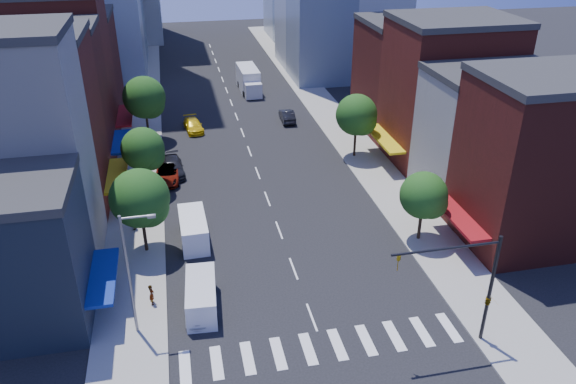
# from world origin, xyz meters

# --- Properties ---
(ground) EXTENTS (220.00, 220.00, 0.00)m
(ground) POSITION_xyz_m (0.00, 0.00, 0.00)
(ground) COLOR black
(ground) RESTS_ON ground
(sidewalk_left) EXTENTS (5.00, 120.00, 0.15)m
(sidewalk_left) POSITION_xyz_m (-12.50, 40.00, 0.07)
(sidewalk_left) COLOR gray
(sidewalk_left) RESTS_ON ground
(sidewalk_right) EXTENTS (5.00, 120.00, 0.15)m
(sidewalk_right) POSITION_xyz_m (12.50, 40.00, 0.07)
(sidewalk_right) COLOR gray
(sidewalk_right) RESTS_ON ground
(crosswalk) EXTENTS (19.00, 3.00, 0.01)m
(crosswalk) POSITION_xyz_m (0.00, -3.00, 0.01)
(crosswalk) COLOR silver
(crosswalk) RESTS_ON ground
(bldg_left_1) EXTENTS (12.00, 8.00, 18.00)m
(bldg_left_1) POSITION_xyz_m (-21.00, 12.00, 9.00)
(bldg_left_1) COLOR beige
(bldg_left_1) RESTS_ON ground
(bldg_left_2) EXTENTS (12.00, 9.00, 16.00)m
(bldg_left_2) POSITION_xyz_m (-21.00, 20.50, 8.00)
(bldg_left_2) COLOR #5A1B15
(bldg_left_2) RESTS_ON ground
(bldg_left_3) EXTENTS (12.00, 8.00, 15.00)m
(bldg_left_3) POSITION_xyz_m (-21.00, 29.00, 7.50)
(bldg_left_3) COLOR #4C1813
(bldg_left_3) RESTS_ON ground
(bldg_left_4) EXTENTS (12.00, 9.00, 17.00)m
(bldg_left_4) POSITION_xyz_m (-21.00, 37.50, 8.50)
(bldg_left_4) COLOR #5A1B15
(bldg_left_4) RESTS_ON ground
(bldg_left_5) EXTENTS (12.00, 10.00, 13.00)m
(bldg_left_5) POSITION_xyz_m (-21.00, 47.00, 6.50)
(bldg_left_5) COLOR #4C1813
(bldg_left_5) RESTS_ON ground
(bldg_right_0) EXTENTS (12.00, 9.00, 14.00)m
(bldg_right_0) POSITION_xyz_m (21.00, 6.50, 7.00)
(bldg_right_0) COLOR #4C1813
(bldg_right_0) RESTS_ON ground
(bldg_right_1) EXTENTS (12.00, 8.00, 12.00)m
(bldg_right_1) POSITION_xyz_m (21.00, 15.00, 6.00)
(bldg_right_1) COLOR beige
(bldg_right_1) RESTS_ON ground
(bldg_right_2) EXTENTS (12.00, 10.00, 15.00)m
(bldg_right_2) POSITION_xyz_m (21.00, 24.00, 7.50)
(bldg_right_2) COLOR #5A1B15
(bldg_right_2) RESTS_ON ground
(bldg_right_3) EXTENTS (12.00, 10.00, 13.00)m
(bldg_right_3) POSITION_xyz_m (21.00, 34.00, 6.50)
(bldg_right_3) COLOR #4C1813
(bldg_right_3) RESTS_ON ground
(traffic_signal) EXTENTS (7.24, 2.24, 8.00)m
(traffic_signal) POSITION_xyz_m (9.94, -4.50, 4.16)
(traffic_signal) COLOR black
(traffic_signal) RESTS_ON sidewalk_right
(streetlight) EXTENTS (2.25, 0.25, 9.00)m
(streetlight) POSITION_xyz_m (-11.81, 1.00, 5.28)
(streetlight) COLOR slate
(streetlight) RESTS_ON sidewalk_left
(tree_left_near) EXTENTS (4.80, 4.80, 7.30)m
(tree_left_near) POSITION_xyz_m (-11.35, 10.92, 4.87)
(tree_left_near) COLOR black
(tree_left_near) RESTS_ON sidewalk_left
(tree_left_mid) EXTENTS (4.20, 4.20, 6.65)m
(tree_left_mid) POSITION_xyz_m (-11.35, 21.92, 4.53)
(tree_left_mid) COLOR black
(tree_left_mid) RESTS_ON sidewalk_left
(tree_left_far) EXTENTS (5.00, 5.00, 7.75)m
(tree_left_far) POSITION_xyz_m (-11.35, 35.92, 5.20)
(tree_left_far) COLOR black
(tree_left_far) RESTS_ON sidewalk_left
(tree_right_near) EXTENTS (4.00, 4.00, 6.20)m
(tree_right_near) POSITION_xyz_m (11.65, 7.92, 4.19)
(tree_right_near) COLOR black
(tree_right_near) RESTS_ON sidewalk_right
(tree_right_far) EXTENTS (4.60, 4.60, 7.20)m
(tree_right_far) POSITION_xyz_m (11.65, 25.92, 4.86)
(tree_right_far) COLOR black
(tree_right_far) RESTS_ON sidewalk_right
(parked_car_front) EXTENTS (1.97, 4.42, 1.48)m
(parked_car_front) POSITION_xyz_m (-7.86, 2.05, 0.74)
(parked_car_front) COLOR #BAB9BE
(parked_car_front) RESTS_ON ground
(parked_car_second) EXTENTS (2.18, 4.93, 1.57)m
(parked_car_second) POSITION_xyz_m (-7.50, 11.92, 0.79)
(parked_car_second) COLOR black
(parked_car_second) RESTS_ON ground
(parked_car_third) EXTENTS (3.08, 5.75, 1.54)m
(parked_car_third) POSITION_xyz_m (-9.50, 24.15, 0.77)
(parked_car_third) COLOR #999999
(parked_car_third) RESTS_ON ground
(parked_car_rear) EXTENTS (2.66, 5.62, 1.58)m
(parked_car_rear) POSITION_xyz_m (-8.90, 25.71, 0.79)
(parked_car_rear) COLOR black
(parked_car_rear) RESTS_ON ground
(cargo_van_near) EXTENTS (2.41, 5.34, 2.22)m
(cargo_van_near) POSITION_xyz_m (-7.51, 2.42, 1.10)
(cargo_van_near) COLOR silver
(cargo_van_near) RESTS_ON ground
(cargo_van_far) EXTENTS (2.37, 5.53, 2.33)m
(cargo_van_far) POSITION_xyz_m (-7.50, 11.66, 1.15)
(cargo_van_far) COLOR white
(cargo_van_far) RESTS_ON ground
(taxi) EXTENTS (2.62, 5.20, 1.45)m
(taxi) POSITION_xyz_m (-5.98, 37.93, 0.72)
(taxi) COLOR #DEB70B
(taxi) RESTS_ON ground
(traffic_car_oncoming) EXTENTS (1.80, 4.72, 1.54)m
(traffic_car_oncoming) POSITION_xyz_m (6.36, 38.85, 0.77)
(traffic_car_oncoming) COLOR black
(traffic_car_oncoming) RESTS_ON ground
(traffic_car_far) EXTENTS (1.87, 4.20, 1.40)m
(traffic_car_far) POSITION_xyz_m (3.96, 56.24, 0.70)
(traffic_car_far) COLOR #999999
(traffic_car_far) RESTS_ON ground
(box_truck) EXTENTS (2.91, 8.85, 3.54)m
(box_truck) POSITION_xyz_m (3.34, 52.87, 1.67)
(box_truck) COLOR silver
(box_truck) RESTS_ON ground
(pedestrian_near) EXTENTS (0.40, 0.60, 1.62)m
(pedestrian_near) POSITION_xyz_m (-10.98, 3.70, 0.96)
(pedestrian_near) COLOR #999999
(pedestrian_near) RESTS_ON sidewalk_left
(pedestrian_far) EXTENTS (0.72, 0.85, 1.54)m
(pedestrian_far) POSITION_xyz_m (-12.67, 14.59, 0.92)
(pedestrian_far) COLOR #999999
(pedestrian_far) RESTS_ON sidewalk_left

